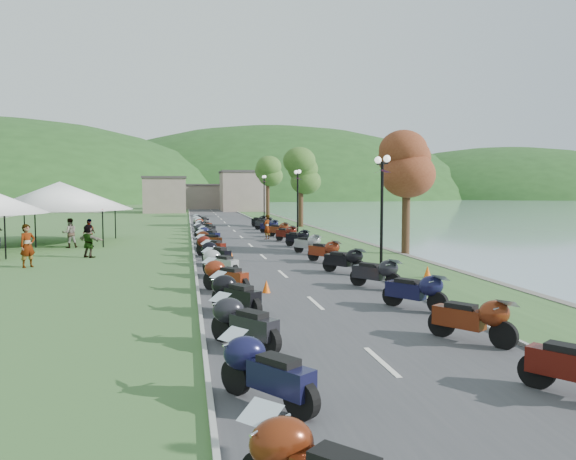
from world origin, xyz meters
name	(u,v)px	position (x,y,z in m)	size (l,w,h in m)	color
ground	(482,453)	(0.00, 0.00, 0.00)	(400.00, 400.00, 0.00)	#457336
road	(234,231)	(0.00, 40.00, 0.01)	(7.00, 120.00, 0.02)	#3E3E41
hills_backdrop	(197,198)	(0.00, 200.00, 0.00)	(360.00, 120.00, 76.00)	#285621
far_building	(198,195)	(-2.00, 85.00, 2.50)	(18.00, 16.00, 5.00)	gray
moto_row_left	(214,250)	(-2.59, 20.76, 0.55)	(2.60, 53.26, 1.10)	#331411
moto_row_right	(309,244)	(2.63, 22.85, 0.55)	(2.60, 45.14, 1.10)	#331411
vendor_tent_main	(61,213)	(-11.94, 31.57, 2.00)	(6.07, 6.07, 4.00)	white
tree_lakeside	(406,183)	(7.81, 21.99, 3.84)	(2.77, 2.77, 7.69)	#436F28
pedestrian_a	(28,267)	(-10.98, 20.10, 0.00)	(0.72, 0.52, 1.97)	slate
pedestrian_b	(70,248)	(-10.83, 28.56, 0.00)	(0.86, 0.47, 1.78)	slate
traffic_cone_near	(266,287)	(-1.25, 11.99, 0.23)	(0.29, 0.29, 0.45)	#F2590C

